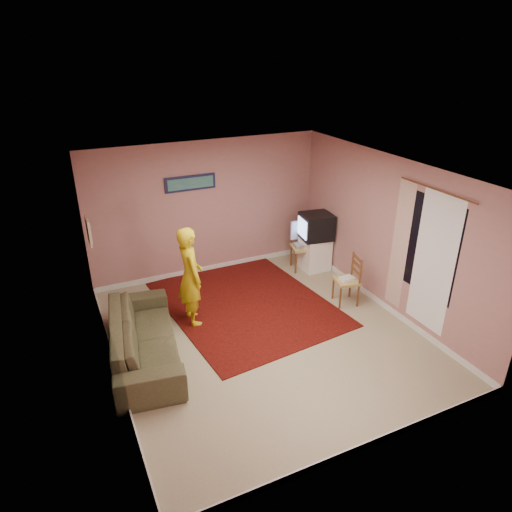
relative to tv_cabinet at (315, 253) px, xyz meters
name	(u,v)px	position (x,y,z in m)	size (l,w,h in m)	color
ground	(264,335)	(-1.95, -1.67, -0.33)	(5.00, 5.00, 0.00)	tan
wall_back	(207,209)	(-1.95, 0.83, 0.97)	(4.50, 0.02, 2.60)	#AB7074
wall_front	(374,357)	(-1.95, -4.17, 0.97)	(4.50, 0.02, 2.60)	#AB7074
wall_left	(104,292)	(-4.20, -1.67, 0.97)	(0.02, 5.00, 2.60)	#AB7074
wall_right	(387,235)	(0.30, -1.67, 0.97)	(0.02, 5.00, 2.60)	#AB7074
ceiling	(265,172)	(-1.95, -1.67, 2.27)	(4.50, 5.00, 0.02)	white
baseboard_back	(210,268)	(-1.95, 0.82, -0.28)	(4.50, 0.02, 0.10)	silver
baseboard_front	(361,447)	(-1.95, -4.16, -0.28)	(4.50, 0.02, 0.10)	silver
baseboard_left	(118,371)	(-4.19, -1.67, -0.28)	(0.02, 5.00, 0.10)	silver
baseboard_right	(378,301)	(0.29, -1.67, -0.28)	(0.02, 5.00, 0.10)	silver
window	(429,247)	(0.29, -2.57, 1.12)	(0.01, 1.10, 1.50)	black
curtain_sheer	(433,263)	(0.28, -2.72, 0.92)	(0.01, 0.75, 2.10)	white
curtain_floral	(400,246)	(0.26, -2.02, 0.92)	(0.01, 0.35, 2.10)	beige
curtain_rod	(436,190)	(0.25, -2.57, 1.99)	(0.02, 0.02, 1.40)	brown
picture_back	(190,183)	(-2.25, 0.80, 1.52)	(0.95, 0.04, 0.28)	#15173A
picture_left	(89,231)	(-4.17, -0.07, 1.22)	(0.04, 0.38, 0.42)	beige
area_rug	(246,303)	(-1.82, -0.69, -0.32)	(2.56, 3.20, 0.02)	black
tv_cabinet	(315,253)	(0.00, 0.00, 0.00)	(0.52, 0.47, 0.66)	white
crt_tv	(316,226)	(-0.01, 0.00, 0.58)	(0.66, 0.60, 0.51)	black
chair_a	(303,242)	(-0.22, 0.09, 0.26)	(0.53, 0.51, 0.53)	tan
dvd_player	(303,245)	(-0.22, 0.09, 0.20)	(0.36, 0.26, 0.06)	#B7B7BD
blue_throw	(299,229)	(-0.22, 0.28, 0.45)	(0.36, 0.05, 0.38)	#819DD4
chair_b	(347,275)	(-0.22, -1.39, 0.21)	(0.46, 0.48, 0.48)	tan
game_console	(347,278)	(-0.22, -1.39, 0.14)	(0.23, 0.17, 0.05)	white
sofa	(144,337)	(-3.75, -1.44, 0.00)	(2.29, 0.89, 0.67)	brown
person	(190,276)	(-2.83, -0.82, 0.49)	(0.60, 0.40, 1.65)	gold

